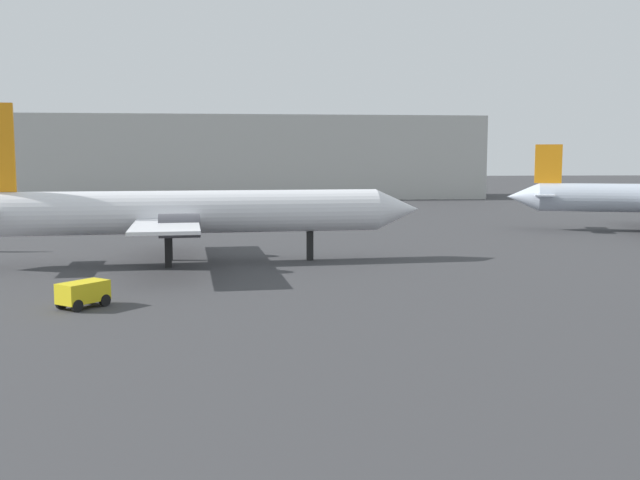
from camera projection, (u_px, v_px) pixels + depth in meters
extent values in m
cylinder|color=white|center=(188.00, 212.00, 50.68)|extent=(27.38, 5.18, 3.01)
cone|color=white|center=(397.00, 209.00, 53.42)|extent=(3.54, 3.27, 3.01)
cube|color=white|center=(168.00, 219.00, 50.48)|extent=(5.77, 20.95, 0.21)
cylinder|color=#4C4C54|center=(180.00, 216.00, 54.49)|extent=(2.79, 1.81, 1.60)
cylinder|color=#4C4C54|center=(179.00, 226.00, 46.81)|extent=(2.79, 1.81, 1.60)
cube|color=black|center=(310.00, 246.00, 52.53)|extent=(0.48, 0.48, 2.12)
cube|color=black|center=(169.00, 246.00, 52.46)|extent=(0.48, 0.48, 2.12)
cube|color=black|center=(168.00, 252.00, 48.98)|extent=(0.48, 0.48, 2.12)
cone|color=#B2BCCC|center=(523.00, 197.00, 75.08)|extent=(3.93, 3.75, 2.88)
cube|color=#B2BCCC|center=(543.00, 194.00, 74.60)|extent=(4.17, 7.32, 0.13)
cube|color=orange|center=(548.00, 164.00, 74.16)|extent=(2.62, 1.10, 3.96)
cube|color=gold|center=(83.00, 292.00, 35.70)|extent=(2.52, 2.68, 1.00)
cylinder|color=black|center=(77.00, 306.00, 34.74)|extent=(0.53, 0.59, 0.60)
cylinder|color=black|center=(62.00, 303.00, 35.38)|extent=(0.53, 0.59, 0.60)
cylinder|color=black|center=(105.00, 300.00, 36.13)|extent=(0.53, 0.59, 0.60)
cylinder|color=black|center=(89.00, 298.00, 36.77)|extent=(0.53, 0.59, 0.60)
cube|color=#B7B7B2|center=(230.00, 158.00, 137.40)|extent=(93.57, 21.13, 15.18)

